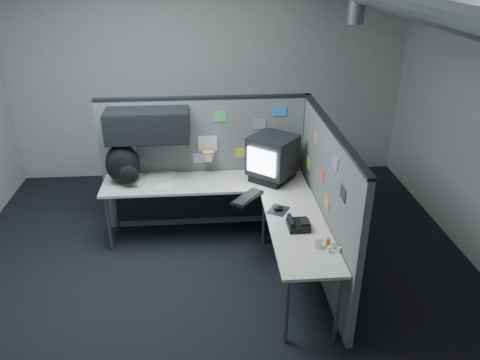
{
  "coord_description": "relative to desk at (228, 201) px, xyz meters",
  "views": [
    {
      "loc": [
        -0.07,
        -3.8,
        3.07
      ],
      "look_at": [
        0.25,
        0.35,
        1.04
      ],
      "focal_mm": 35.0,
      "sensor_mm": 36.0,
      "label": 1
    }
  ],
  "objects": [
    {
      "name": "room",
      "position": [
        0.41,
        -0.7,
        1.48
      ],
      "size": [
        5.62,
        5.62,
        3.22
      ],
      "color": "black",
      "rests_on": "ground"
    },
    {
      "name": "partition_back",
      "position": [
        -0.4,
        0.53,
        0.38
      ],
      "size": [
        2.44,
        0.42,
        1.63
      ],
      "color": "#5F615F",
      "rests_on": "ground"
    },
    {
      "name": "partition_right",
      "position": [
        0.95,
        -0.49,
        0.21
      ],
      "size": [
        0.07,
        2.23,
        1.63
      ],
      "color": "#5F615F",
      "rests_on": "ground"
    },
    {
      "name": "desk",
      "position": [
        0.0,
        0.0,
        0.0
      ],
      "size": [
        2.31,
        2.11,
        0.73
      ],
      "color": "beige",
      "rests_on": "ground"
    },
    {
      "name": "monitor",
      "position": [
        0.53,
        0.28,
        0.38
      ],
      "size": [
        0.64,
        0.64,
        0.52
      ],
      "rotation": [
        0.0,
        0.0,
        0.1
      ],
      "color": "black",
      "rests_on": "desk"
    },
    {
      "name": "keyboard",
      "position": [
        0.2,
        -0.18,
        0.14
      ],
      "size": [
        0.39,
        0.44,
        0.04
      ],
      "rotation": [
        0.0,
        0.0,
        0.13
      ],
      "color": "black",
      "rests_on": "desk"
    },
    {
      "name": "mouse",
      "position": [
        0.49,
        -0.44,
        0.13
      ],
      "size": [
        0.26,
        0.28,
        0.05
      ],
      "rotation": [
        0.0,
        0.0,
        0.27
      ],
      "color": "black",
      "rests_on": "desk"
    },
    {
      "name": "phone",
      "position": [
        0.62,
        -0.79,
        0.16
      ],
      "size": [
        0.21,
        0.22,
        0.1
      ],
      "rotation": [
        0.0,
        0.0,
        -0.16
      ],
      "color": "black",
      "rests_on": "desk"
    },
    {
      "name": "bottles",
      "position": [
        0.85,
        -1.15,
        0.15
      ],
      "size": [
        0.13,
        0.14,
        0.07
      ],
      "rotation": [
        0.0,
        0.0,
        0.15
      ],
      "color": "silver",
      "rests_on": "desk"
    },
    {
      "name": "cup",
      "position": [
        0.73,
        -1.11,
        0.17
      ],
      "size": [
        0.09,
        0.09,
        0.1
      ],
      "primitive_type": "cylinder",
      "rotation": [
        0.0,
        0.0,
        -0.22
      ],
      "color": "silver",
      "rests_on": "desk"
    },
    {
      "name": "papers",
      "position": [
        -0.86,
        0.38,
        0.12
      ],
      "size": [
        0.67,
        0.52,
        0.01
      ],
      "rotation": [
        0.0,
        0.0,
        -0.34
      ],
      "color": "white",
      "rests_on": "desk"
    },
    {
      "name": "backpack",
      "position": [
        -1.13,
        0.3,
        0.34
      ],
      "size": [
        0.42,
        0.38,
        0.46
      ],
      "rotation": [
        0.0,
        0.0,
        0.16
      ],
      "color": "black",
      "rests_on": "desk"
    }
  ]
}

